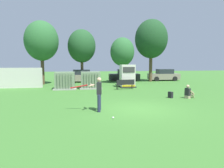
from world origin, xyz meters
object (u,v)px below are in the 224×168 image
object	(u,v)px
transformer_west	(65,81)
park_bench	(125,84)
batter	(98,92)
parked_car_right_of_center	(164,75)
backpack	(171,95)
parked_car_left_of_center	(124,75)
transformer_mid_west	(90,80)
parked_car_leftmost	(81,76)
seated_spectator	(189,93)
sports_ball	(113,118)
generator_enclosure	(127,76)

from	to	relation	value
transformer_west	park_bench	size ratio (longest dim) A/B	1.14
batter	parked_car_right_of_center	bearing A→B (deg)	56.02
backpack	parked_car_left_of_center	world-z (taller)	parked_car_left_of_center
transformer_mid_west	parked_car_leftmost	xyz separation A→B (m)	(-0.89, 6.57, -0.04)
seated_spectator	parked_car_right_of_center	size ratio (longest dim) A/B	0.22
sports_ball	transformer_west	bearing A→B (deg)	104.82
sports_ball	parked_car_leftmost	world-z (taller)	parked_car_leftmost
transformer_west	backpack	distance (m)	9.81
sports_ball	generator_enclosure	bearing A→B (deg)	72.99
parked_car_left_of_center	sports_ball	bearing A→B (deg)	-104.58
transformer_mid_west	parked_car_left_of_center	distance (m)	8.93
backpack	transformer_west	bearing A→B (deg)	142.02
transformer_mid_west	park_bench	bearing A→B (deg)	-18.73
sports_ball	parked_car_leftmost	xyz separation A→B (m)	(-1.27, 17.20, 0.71)
transformer_west	generator_enclosure	size ratio (longest dim) A/B	0.91
parked_car_leftmost	parked_car_right_of_center	distance (m)	11.57
seated_spectator	transformer_west	bearing A→B (deg)	144.52
park_bench	seated_spectator	bearing A→B (deg)	-58.42
backpack	generator_enclosure	bearing A→B (deg)	103.02
batter	seated_spectator	size ratio (longest dim) A/B	1.81
generator_enclosure	parked_car_left_of_center	world-z (taller)	generator_enclosure
batter	park_bench	bearing A→B (deg)	67.38
parked_car_left_of_center	transformer_west	bearing A→B (deg)	-134.98
transformer_mid_west	backpack	bearing A→B (deg)	-49.10
parked_car_right_of_center	transformer_west	bearing A→B (deg)	-151.64
batter	generator_enclosure	bearing A→B (deg)	67.74
sports_ball	parked_car_right_of_center	world-z (taller)	parked_car_right_of_center
generator_enclosure	seated_spectator	size ratio (longest dim) A/B	2.39
batter	seated_spectator	world-z (taller)	batter
transformer_west	transformer_mid_west	size ratio (longest dim) A/B	1.00
backpack	parked_car_right_of_center	size ratio (longest dim) A/B	0.10
transformer_west	parked_car_right_of_center	xyz separation A→B (m)	(13.07, 7.05, -0.04)
transformer_west	parked_car_right_of_center	distance (m)	14.85
seated_spectator	parked_car_leftmost	bearing A→B (deg)	119.58
batter	parked_car_left_of_center	distance (m)	17.24
parked_car_leftmost	parked_car_left_of_center	distance (m)	6.01
transformer_mid_west	batter	bearing A→B (deg)	-90.84
parked_car_left_of_center	backpack	bearing A→B (deg)	-88.93
transformer_west	parked_car_left_of_center	xyz separation A→B (m)	(7.46, 7.47, -0.04)
transformer_west	park_bench	bearing A→B (deg)	-9.87
seated_spectator	parked_car_right_of_center	world-z (taller)	parked_car_right_of_center
seated_spectator	parked_car_leftmost	distance (m)	14.98
generator_enclosure	batter	size ratio (longest dim) A/B	1.32
generator_enclosure	batter	bearing A→B (deg)	-112.26
sports_ball	backpack	bearing A→B (deg)	42.37
park_bench	parked_car_left_of_center	world-z (taller)	parked_car_left_of_center
generator_enclosure	park_bench	size ratio (longest dim) A/B	1.25
seated_spectator	parked_car_left_of_center	size ratio (longest dim) A/B	0.22
transformer_west	transformer_mid_west	world-z (taller)	same
parked_car_right_of_center	generator_enclosure	bearing A→B (deg)	-136.83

